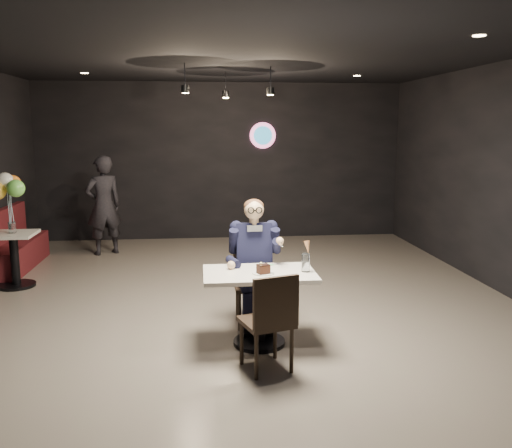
{
  "coord_description": "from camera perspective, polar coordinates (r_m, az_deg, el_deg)",
  "views": [
    {
      "loc": [
        -0.42,
        -6.04,
        2.15
      ],
      "look_at": [
        0.17,
        -0.31,
        1.12
      ],
      "focal_mm": 38.0,
      "sensor_mm": 36.0,
      "label": 1
    }
  ],
  "objects": [
    {
      "name": "dessert_plate",
      "position": [
        5.29,
        0.77,
        -5.17
      ],
      "size": [
        0.21,
        0.21,
        0.01
      ],
      "primitive_type": "cylinder",
      "color": "white",
      "rests_on": "main_table"
    },
    {
      "name": "side_table",
      "position": [
        8.08,
        -24.05,
        -3.58
      ],
      "size": [
        0.58,
        0.58,
        0.72
      ],
      "primitive_type": "cube",
      "color": "silver",
      "rests_on": "floor"
    },
    {
      "name": "chair_near",
      "position": [
        4.9,
        1.08,
        -10.06
      ],
      "size": [
        0.54,
        0.57,
        0.92
      ],
      "primitive_type": "cube",
      "rotation": [
        0.0,
        0.0,
        0.31
      ],
      "color": "black",
      "rests_on": "floor"
    },
    {
      "name": "main_table",
      "position": [
        5.46,
        0.35,
        -8.86
      ],
      "size": [
        1.1,
        0.7,
        0.75
      ],
      "primitive_type": "cube",
      "color": "silver",
      "rests_on": "floor"
    },
    {
      "name": "sundae_glass",
      "position": [
        5.36,
        5.25,
        -4.07
      ],
      "size": [
        0.08,
        0.08,
        0.18
      ],
      "primitive_type": "cylinder",
      "color": "silver",
      "rests_on": "main_table"
    },
    {
      "name": "floor",
      "position": [
        6.43,
        -1.85,
        -9.43
      ],
      "size": [
        9.0,
        9.0,
        0.0
      ],
      "primitive_type": "plane",
      "color": "#6D615A",
      "rests_on": "ground"
    },
    {
      "name": "cake_slice",
      "position": [
        5.24,
        0.78,
        -4.79
      ],
      "size": [
        0.14,
        0.12,
        0.08
      ],
      "primitive_type": "cube",
      "rotation": [
        0.0,
        0.0,
        0.35
      ],
      "color": "black",
      "rests_on": "dessert_plate"
    },
    {
      "name": "booth_bench",
      "position": [
        9.08,
        -23.97,
        -1.47
      ],
      "size": [
        0.46,
        1.86,
        0.93
      ],
      "primitive_type": "cube",
      "color": "#460F1B",
      "rests_on": "floor"
    },
    {
      "name": "wafer_cone",
      "position": [
        5.33,
        5.45,
        -2.46
      ],
      "size": [
        0.08,
        0.08,
        0.13
      ],
      "primitive_type": "cone",
      "rotation": [
        0.0,
        0.0,
        0.26
      ],
      "color": "tan",
      "rests_on": "sundae_glass"
    },
    {
      "name": "chair_far",
      "position": [
        5.95,
        -0.23,
        -6.38
      ],
      "size": [
        0.42,
        0.46,
        0.92
      ],
      "primitive_type": "cube",
      "color": "black",
      "rests_on": "floor"
    },
    {
      "name": "wall_sign",
      "position": [
        10.58,
        0.71,
        9.3
      ],
      "size": [
        0.5,
        0.06,
        0.5
      ],
      "primitive_type": null,
      "color": "pink",
      "rests_on": "floor"
    },
    {
      "name": "balloon_vase",
      "position": [
        7.99,
        -24.28,
        -0.34
      ],
      "size": [
        0.1,
        0.1,
        0.15
      ],
      "primitive_type": "cylinder",
      "color": "silver",
      "rests_on": "side_table"
    },
    {
      "name": "seated_man",
      "position": [
        5.88,
        -0.23,
        -3.95
      ],
      "size": [
        0.6,
        0.8,
        1.44
      ],
      "primitive_type": "cube",
      "color": "black",
      "rests_on": "floor"
    },
    {
      "name": "passerby",
      "position": [
        9.57,
        -15.74,
        1.9
      ],
      "size": [
        0.73,
        0.65,
        1.69
      ],
      "primitive_type": "imported",
      "rotation": [
        0.0,
        0.0,
        3.63
      ],
      "color": "black",
      "rests_on": "floor"
    },
    {
      "name": "balloon_bunch",
      "position": [
        7.93,
        -24.51,
        2.68
      ],
      "size": [
        0.42,
        0.42,
        0.7
      ],
      "primitive_type": "cube",
      "color": "yellow",
      "rests_on": "balloon_vase"
    },
    {
      "name": "pendant_lights",
      "position": [
        8.09,
        -3.02,
        15.28
      ],
      "size": [
        1.4,
        1.2,
        0.36
      ],
      "primitive_type": "cube",
      "color": "black",
      "rests_on": "floor"
    },
    {
      "name": "mint_leaf",
      "position": [
        5.25,
        1.56,
        -4.31
      ],
      "size": [
        0.07,
        0.04,
        0.01
      ],
      "primitive_type": "ellipsoid",
      "color": "#2A823D",
      "rests_on": "cake_slice"
    }
  ]
}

